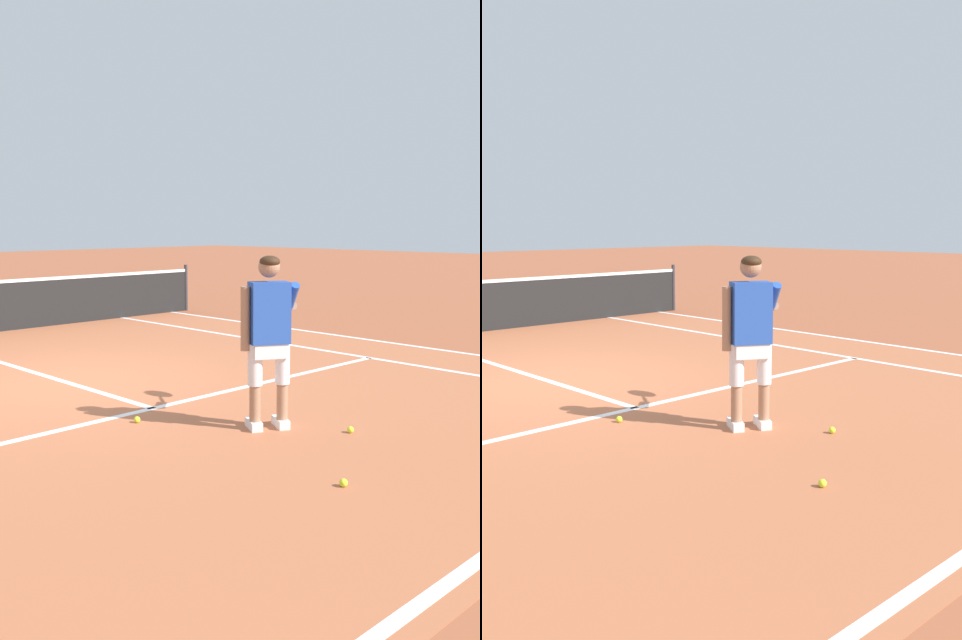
% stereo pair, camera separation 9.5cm
% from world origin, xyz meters
% --- Properties ---
extents(ground_plane, '(80.00, 80.00, 0.00)m').
position_xyz_m(ground_plane, '(0.00, 0.00, 0.00)').
color(ground_plane, '#9E5133').
extents(court_inner_surface, '(10.98, 10.96, 0.00)m').
position_xyz_m(court_inner_surface, '(0.00, -0.67, 0.00)').
color(court_inner_surface, '#B2603D').
rests_on(court_inner_surface, ground).
extents(line_service, '(8.23, 0.10, 0.01)m').
position_xyz_m(line_service, '(0.00, -1.79, 0.00)').
color(line_service, white).
rests_on(line_service, ground).
extents(line_centre_service, '(0.10, 6.40, 0.01)m').
position_xyz_m(line_centre_service, '(0.00, 1.41, 0.00)').
color(line_centre_service, white).
rests_on(line_centre_service, ground).
extents(line_singles_right, '(0.10, 10.56, 0.01)m').
position_xyz_m(line_singles_right, '(4.12, -0.67, 0.00)').
color(line_singles_right, white).
rests_on(line_singles_right, ground).
extents(line_doubles_right, '(0.10, 10.56, 0.01)m').
position_xyz_m(line_doubles_right, '(5.49, -0.67, 0.00)').
color(line_doubles_right, white).
rests_on(line_doubles_right, ground).
extents(tennis_player, '(1.04, 0.90, 1.71)m').
position_xyz_m(tennis_player, '(0.37, -3.18, 0.99)').
color(tennis_player, white).
rests_on(tennis_player, ground).
extents(tennis_ball_near_feet, '(0.07, 0.07, 0.07)m').
position_xyz_m(tennis_ball_near_feet, '(-0.45, -2.11, 0.03)').
color(tennis_ball_near_feet, '#CCE02D').
rests_on(tennis_ball_near_feet, ground).
extents(tennis_ball_by_baseline, '(0.07, 0.07, 0.07)m').
position_xyz_m(tennis_ball_by_baseline, '(0.81, -3.85, 0.03)').
color(tennis_ball_by_baseline, '#CCE02D').
rests_on(tennis_ball_by_baseline, ground).
extents(tennis_ball_mid_court, '(0.07, 0.07, 0.07)m').
position_xyz_m(tennis_ball_mid_court, '(-0.36, -4.65, 0.03)').
color(tennis_ball_mid_court, '#CCE02D').
rests_on(tennis_ball_mid_court, ground).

